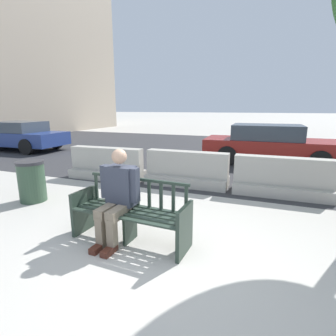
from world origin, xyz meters
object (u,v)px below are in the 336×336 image
object	(u,v)px
car_sedan_mid	(18,136)
street_bench	(131,214)
car_sedan_far	(270,144)
jersey_barrier_centre	(187,171)
trash_bin	(32,181)
jersey_barrier_right	(281,180)
jersey_barrier_left	(107,166)
seated_person	(117,194)

from	to	relation	value
car_sedan_mid	street_bench	bearing A→B (deg)	-32.23
street_bench	car_sedan_far	xyz separation A→B (m)	(1.79, 6.44, 0.27)
street_bench	jersey_barrier_centre	bearing A→B (deg)	91.42
car_sedan_far	trash_bin	xyz separation A→B (m)	(-4.46, -5.71, -0.25)
car_sedan_mid	jersey_barrier_right	bearing A→B (deg)	-13.33
jersey_barrier_centre	jersey_barrier_right	distance (m)	2.14
car_sedan_mid	car_sedan_far	size ratio (longest dim) A/B	0.99
jersey_barrier_left	trash_bin	bearing A→B (deg)	-101.79
jersey_barrier_right	jersey_barrier_left	bearing A→B (deg)	-177.76
street_bench	seated_person	distance (m)	0.34
car_sedan_mid	seated_person	bearing A→B (deg)	-32.97
street_bench	jersey_barrier_left	distance (m)	3.56
trash_bin	jersey_barrier_left	bearing A→B (deg)	78.21
trash_bin	seated_person	bearing A→B (deg)	-17.47
jersey_barrier_centre	car_sedan_far	distance (m)	3.98
jersey_barrier_right	street_bench	bearing A→B (deg)	-125.12
jersey_barrier_centre	trash_bin	xyz separation A→B (m)	(-2.60, -2.20, 0.08)
jersey_barrier_centre	street_bench	bearing A→B (deg)	-88.58
seated_person	jersey_barrier_centre	bearing A→B (deg)	88.14
seated_person	trash_bin	distance (m)	2.63
jersey_barrier_left	jersey_barrier_centre	bearing A→B (deg)	4.49
car_sedan_far	jersey_barrier_right	bearing A→B (deg)	-85.53
street_bench	jersey_barrier_right	bearing A→B (deg)	54.88
car_sedan_mid	car_sedan_far	world-z (taller)	car_sedan_far
jersey_barrier_centre	car_sedan_mid	distance (m)	9.00
street_bench	car_sedan_mid	xyz separation A→B (m)	(-8.70, 5.48, 0.24)
seated_person	jersey_barrier_centre	world-z (taller)	seated_person
street_bench	trash_bin	distance (m)	2.77
car_sedan_mid	car_sedan_far	xyz separation A→B (m)	(10.49, 0.96, 0.03)
jersey_barrier_centre	jersey_barrier_right	world-z (taller)	same
car_sedan_far	seated_person	bearing A→B (deg)	-106.80
street_bench	trash_bin	size ratio (longest dim) A/B	2.07
jersey_barrier_centre	jersey_barrier_left	world-z (taller)	same
jersey_barrier_left	car_sedan_mid	size ratio (longest dim) A/B	0.46
seated_person	car_sedan_far	size ratio (longest dim) A/B	0.30
jersey_barrier_right	car_sedan_mid	xyz separation A→B (m)	(-10.77, 2.55, 0.30)
street_bench	jersey_barrier_left	bearing A→B (deg)	129.06
street_bench	jersey_barrier_right	world-z (taller)	street_bench
seated_person	trash_bin	xyz separation A→B (m)	(-2.50, 0.79, -0.27)
seated_person	trash_bin	world-z (taller)	seated_person
jersey_barrier_centre	trash_bin	distance (m)	3.40
car_sedan_mid	trash_bin	distance (m)	7.68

